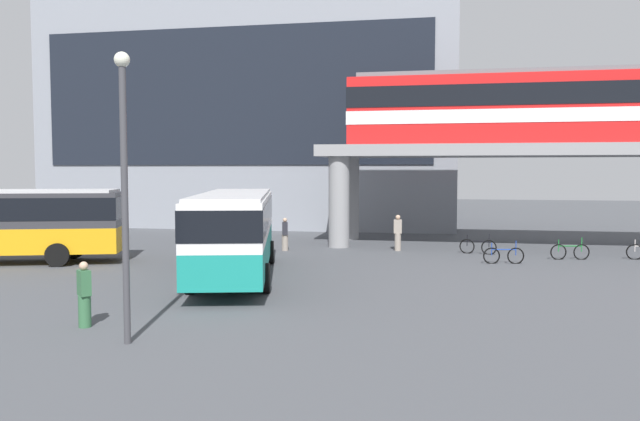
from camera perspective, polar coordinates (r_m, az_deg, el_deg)
name	(u,v)px	position (r m, az deg, el deg)	size (l,w,h in m)	color
ground_plane	(287,253)	(31.05, -3.00, -3.87)	(120.00, 120.00, 0.00)	#47494F
station_building	(263,118)	(50.36, -5.19, 8.37)	(29.75, 15.13, 16.41)	gray
elevated_platform	(574,161)	(35.46, 21.99, 4.16)	(26.55, 5.63, 5.39)	gray
train	(582,106)	(35.66, 22.58, 8.68)	(24.20, 2.96, 3.84)	red
bus_main	(235,225)	(24.04, -7.70, -1.34)	(5.12, 11.33, 3.22)	teal
bicycle_blue	(504,255)	(28.68, 16.26, -3.92)	(1.77, 0.37, 1.04)	black
bicycle_green	(570,252)	(30.95, 21.66, -3.48)	(1.77, 0.38, 1.04)	black
bicycle_black	(478,247)	(31.65, 14.08, -3.18)	(1.76, 0.45, 1.04)	black
pedestrian_waiting_near_stop	(84,296)	(17.58, -20.52, -7.28)	(0.47, 0.46, 1.72)	#33663F
pedestrian_walking_across	(398,234)	(32.08, 7.05, -2.10)	(0.40, 0.32, 1.82)	gray
pedestrian_near_building	(285,235)	(31.96, -3.19, -2.25)	(0.36, 0.46, 1.67)	gray
lamp_post	(124,175)	(15.29, -17.27, 3.10)	(0.36, 0.36, 6.78)	#3F3F44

